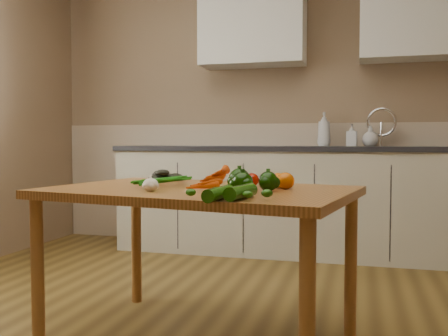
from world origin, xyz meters
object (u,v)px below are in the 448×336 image
(carrot_bunch, at_px, (197,180))
(leafy_greens, at_px, (166,172))
(pepper_c, at_px, (242,183))
(tomato_c, at_px, (285,181))
(soap_bottle_b, at_px, (352,135))
(tomato_a, at_px, (252,180))
(table, at_px, (199,205))
(zucchini_b, at_px, (219,193))
(garlic_bulb, at_px, (151,185))
(zucchini_a, at_px, (241,192))
(pepper_b, at_px, (268,181))
(pepper_a, at_px, (239,180))
(soap_bottle_a, at_px, (324,129))
(soap_bottle_c, at_px, (370,136))
(tomato_b, at_px, (278,180))

(carrot_bunch, bearing_deg, leafy_greens, 141.88)
(pepper_c, bearing_deg, tomato_c, 58.35)
(soap_bottle_b, height_order, tomato_a, soap_bottle_b)
(table, distance_m, zucchini_b, 0.49)
(garlic_bulb, xyz_separation_m, zucchini_a, (0.44, -0.18, -0.00))
(soap_bottle_b, bearing_deg, pepper_b, -93.47)
(pepper_b, height_order, tomato_a, pepper_b)
(zucchini_a, bearing_deg, pepper_a, 104.65)
(soap_bottle_a, relative_size, zucchini_a, 1.42)
(soap_bottle_c, xyz_separation_m, garlic_bulb, (-0.94, -2.37, -0.23))
(pepper_a, distance_m, pepper_c, 0.11)
(soap_bottle_c, height_order, tomato_b, soap_bottle_c)
(carrot_bunch, xyz_separation_m, tomato_a, (0.23, 0.13, -0.00))
(soap_bottle_a, bearing_deg, pepper_c, 80.01)
(zucchini_b, bearing_deg, tomato_a, 89.99)
(zucchini_a, bearing_deg, pepper_b, 82.32)
(leafy_greens, xyz_separation_m, zucchini_b, (0.51, -0.76, -0.02))
(soap_bottle_a, distance_m, pepper_a, 2.30)
(table, height_order, zucchini_a, zucchini_a)
(leafy_greens, relative_size, pepper_a, 2.01)
(pepper_a, distance_m, zucchini_a, 0.30)
(tomato_a, relative_size, zucchini_b, 0.32)
(tomato_a, bearing_deg, pepper_a, -91.04)
(tomato_b, bearing_deg, carrot_bunch, -165.83)
(carrot_bunch, xyz_separation_m, pepper_c, (0.26, -0.20, 0.01))
(soap_bottle_a, height_order, zucchini_a, soap_bottle_a)
(leafy_greens, height_order, pepper_c, leafy_greens)
(pepper_c, bearing_deg, soap_bottle_b, 80.39)
(pepper_b, distance_m, tomato_b, 0.17)
(zucchini_a, bearing_deg, soap_bottle_a, 87.29)
(tomato_c, xyz_separation_m, zucchini_b, (-0.17, -0.47, -0.01))
(soap_bottle_c, height_order, tomato_c, soap_bottle_c)
(table, relative_size, zucchini_b, 6.73)
(zucchini_a, height_order, zucchini_b, zucchini_a)
(leafy_greens, xyz_separation_m, tomato_b, (0.64, -0.22, -0.01))
(table, xyz_separation_m, soap_bottle_c, (0.79, 2.16, 0.34))
(pepper_b, distance_m, zucchini_b, 0.39)
(table, height_order, soap_bottle_b, soap_bottle_b)
(tomato_a, bearing_deg, pepper_b, -60.21)
(zucchini_a, bearing_deg, zucchini_b, -146.10)
(soap_bottle_b, bearing_deg, table, -102.18)
(pepper_b, relative_size, tomato_b, 1.12)
(carrot_bunch, xyz_separation_m, zucchini_b, (0.23, -0.44, -0.01))
(pepper_c, relative_size, tomato_a, 1.26)
(table, distance_m, pepper_b, 0.36)
(carrot_bunch, distance_m, pepper_b, 0.35)
(pepper_a, distance_m, tomato_a, 0.23)
(soap_bottle_c, distance_m, pepper_b, 2.28)
(soap_bottle_a, bearing_deg, carrot_bunch, 72.84)
(tomato_b, bearing_deg, pepper_a, -124.62)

